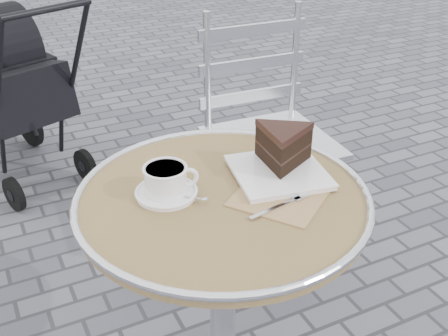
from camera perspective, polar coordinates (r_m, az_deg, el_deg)
name	(u,v)px	position (r m, az deg, el deg)	size (l,w,h in m)	color
cafe_table	(223,250)	(1.45, -0.14, -8.32)	(0.72, 0.72, 0.74)	silver
cappuccino_set	(167,183)	(1.34, -5.85, -1.50)	(0.15, 0.16, 0.08)	white
cake_plate_set	(282,152)	(1.43, 5.92, 1.60)	(0.32, 0.35, 0.12)	#A27D59
bistro_chair	(261,108)	(2.15, 3.74, 6.06)	(0.46, 0.46, 0.96)	silver
baby_stroller	(5,94)	(2.94, -21.38, 7.00)	(0.68, 0.98, 0.94)	black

